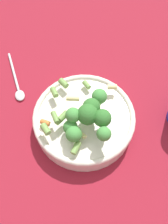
% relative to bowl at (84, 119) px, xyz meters
% --- Properties ---
extents(ground_plane, '(3.00, 3.00, 0.00)m').
position_rel_bowl_xyz_m(ground_plane, '(0.00, 0.00, -0.03)').
color(ground_plane, maroon).
extents(bowl, '(0.25, 0.25, 0.05)m').
position_rel_bowl_xyz_m(bowl, '(0.00, 0.00, 0.00)').
color(bowl, silver).
rests_on(bowl, ground_plane).
extents(pasta_salad, '(0.17, 0.20, 0.07)m').
position_rel_bowl_xyz_m(pasta_salad, '(-0.01, 0.02, 0.06)').
color(pasta_salad, '#8CB766').
rests_on(pasta_salad, bowl).
extents(spoon, '(0.13, 0.15, 0.01)m').
position_rel_bowl_xyz_m(spoon, '(0.22, -0.05, -0.02)').
color(spoon, silver).
rests_on(spoon, ground_plane).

